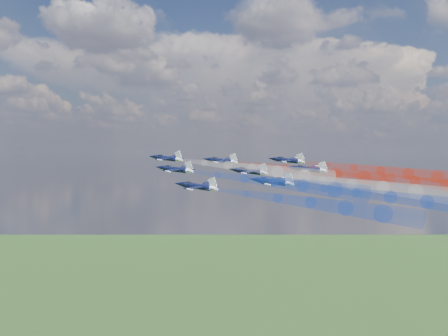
% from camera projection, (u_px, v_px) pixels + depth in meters
% --- Properties ---
extents(jet_lead, '(13.96, 12.23, 5.39)m').
position_uv_depth(jet_lead, '(167.00, 158.00, 157.87)').
color(jet_lead, black).
extents(trail_lead, '(43.74, 13.69, 8.40)m').
position_uv_depth(trail_lead, '(252.00, 168.00, 144.26)').
color(trail_lead, white).
extents(jet_inner_left, '(13.96, 12.23, 5.39)m').
position_uv_depth(jet_inner_left, '(176.00, 169.00, 140.85)').
color(jet_inner_left, black).
extents(trail_inner_left, '(43.74, 13.69, 8.40)m').
position_uv_depth(trail_inner_left, '(273.00, 182.00, 127.24)').
color(trail_inner_left, blue).
extents(jet_inner_right, '(13.96, 12.23, 5.39)m').
position_uv_depth(jet_inner_right, '(221.00, 161.00, 161.28)').
color(jet_inner_right, black).
extents(trail_inner_right, '(43.74, 13.69, 8.40)m').
position_uv_depth(trail_inner_right, '(309.00, 171.00, 147.67)').
color(trail_inner_right, red).
extents(jet_outer_left, '(13.96, 12.23, 5.39)m').
position_uv_depth(jet_outer_left, '(197.00, 186.00, 126.00)').
color(jet_outer_left, black).
extents(trail_outer_left, '(43.74, 13.69, 8.40)m').
position_uv_depth(trail_outer_left, '(310.00, 203.00, 112.39)').
color(trail_outer_left, blue).
extents(jet_center_third, '(13.96, 12.23, 5.39)m').
position_uv_depth(jet_center_third, '(249.00, 171.00, 144.39)').
color(jet_center_third, black).
extents(trail_center_third, '(43.74, 13.69, 8.40)m').
position_uv_depth(trail_center_third, '(352.00, 184.00, 130.78)').
color(trail_center_third, white).
extents(jet_outer_right, '(13.96, 12.23, 5.39)m').
position_uv_depth(jet_outer_right, '(288.00, 160.00, 163.53)').
color(jet_outer_right, black).
extents(trail_outer_right, '(43.74, 13.69, 8.40)m').
position_uv_depth(trail_outer_right, '(380.00, 170.00, 149.92)').
color(trail_outer_right, red).
extents(jet_rear_left, '(13.96, 12.23, 5.39)m').
position_uv_depth(jet_rear_left, '(273.00, 182.00, 129.92)').
color(jet_rear_left, black).
extents(trail_rear_left, '(43.74, 13.69, 8.40)m').
position_uv_depth(trail_rear_left, '(391.00, 197.00, 116.31)').
color(trail_rear_left, blue).
extents(jet_rear_right, '(13.96, 12.23, 5.39)m').
position_uv_depth(jet_rear_right, '(308.00, 169.00, 146.61)').
color(jet_rear_right, black).
extents(trail_rear_right, '(43.74, 13.69, 8.40)m').
position_uv_depth(trail_rear_right, '(415.00, 181.00, 133.00)').
color(trail_rear_right, red).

